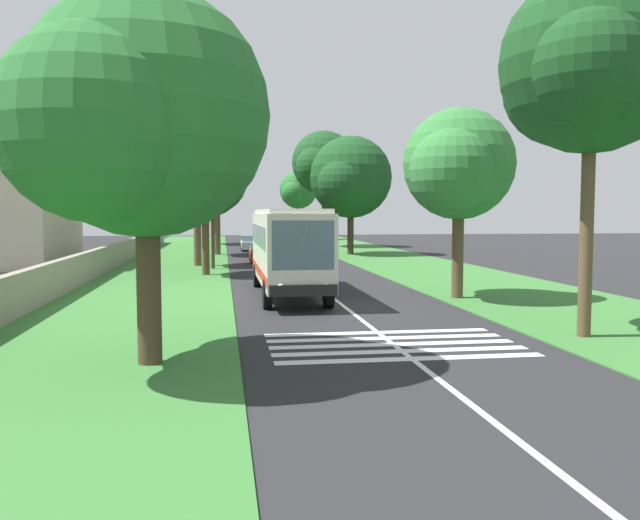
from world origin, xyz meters
name	(u,v)px	position (x,y,z in m)	size (l,w,h in m)	color
ground	(345,307)	(0.00, 0.00, 0.00)	(160.00, 160.00, 0.00)	#262628
grass_verge_left	(161,273)	(15.00, 8.20, 0.02)	(120.00, 8.00, 0.04)	#387533
grass_verge_right	(430,270)	(15.00, -8.20, 0.02)	(120.00, 8.00, 0.04)	#387533
centre_line	(299,272)	(15.00, 0.00, 0.00)	(110.00, 0.16, 0.01)	silver
coach_bus	(288,246)	(3.89, 1.80, 2.15)	(11.16, 2.62, 3.73)	silver
zebra_crossing	(393,344)	(-7.14, 0.00, 0.00)	(4.05, 6.80, 0.01)	silver
trailing_car_0	(262,252)	(23.79, 1.74, 0.67)	(4.30, 1.78, 1.43)	#B21E1E
trailing_car_1	(298,247)	(30.76, -1.69, 0.67)	(4.30, 1.78, 1.43)	gold
trailing_car_2	(251,243)	(37.91, 1.97, 0.67)	(4.30, 1.78, 1.43)	silver
roadside_tree_left_0	(203,179)	(13.78, 5.65, 5.49)	(5.65, 4.70, 7.94)	#4C3826
roadside_tree_left_1	(195,167)	(20.39, 6.34, 6.59)	(5.47, 4.59, 9.00)	brown
roadside_tree_left_2	(137,122)	(-8.62, 6.50, 5.68)	(7.25, 5.82, 8.72)	#4C3826
roadside_tree_left_3	(214,160)	(31.90, 5.22, 7.94)	(8.19, 7.06, 11.61)	brown
roadside_tree_left_4	(214,183)	(50.81, 5.41, 6.88)	(7.93, 6.96, 10.48)	#4C3826
roadside_tree_right_0	(322,165)	(43.56, -5.70, 8.50)	(8.01, 6.62, 11.96)	#3D2D1E
roadside_tree_right_1	(297,191)	(61.22, -5.13, 6.33)	(5.88, 4.90, 8.90)	#3D2D1E
roadside_tree_right_2	(349,179)	(30.58, -6.02, 6.40)	(7.93, 6.93, 9.99)	#3D2D1E
roadside_tree_right_3	(455,168)	(1.84, -4.94, 5.42)	(5.92, 4.69, 7.86)	brown
roadside_tree_right_4	(585,69)	(-6.82, -5.57, 7.63)	(6.16, 5.10, 10.30)	brown
utility_pole	(212,210)	(17.73, 5.20, 3.71)	(0.24, 1.40, 7.06)	#473828
roadside_wall	(114,255)	(20.00, 11.60, 0.79)	(70.00, 0.40, 1.51)	gray
roadside_building	(15,207)	(22.87, 18.49, 3.95)	(12.04, 7.07, 7.78)	beige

